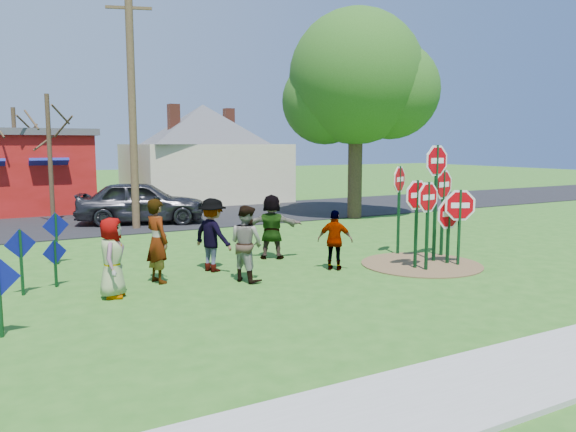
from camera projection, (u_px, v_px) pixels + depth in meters
name	position (u px, v px, depth m)	size (l,w,h in m)	color
ground	(254.00, 276.00, 13.74)	(120.00, 120.00, 0.00)	#2A611B
sidewalk	(486.00, 384.00, 7.49)	(22.00, 1.80, 0.08)	#9E9E99
road	(136.00, 220.00, 23.71)	(120.00, 7.50, 0.04)	black
dirt_patch	(421.00, 264.00, 15.04)	(3.20, 3.20, 0.03)	brown
cream_house	(203.00, 149.00, 31.62)	(9.40, 9.40, 6.50)	beige
stop_sign_a	(428.00, 206.00, 14.12)	(1.05, 0.21, 2.42)	#103C1C
stop_sign_b	(399.00, 187.00, 16.19)	(0.95, 0.49, 2.73)	#103C1C
stop_sign_c	(436.00, 176.00, 15.12)	(1.15, 0.15, 3.35)	#103C1C
stop_sign_d	(443.00, 191.00, 15.96)	(1.12, 0.30, 2.65)	#103C1C
stop_sign_e	(449.00, 218.00, 14.97)	(1.12, 0.08, 1.93)	#103C1C
stop_sign_f	(460.00, 210.00, 14.74)	(1.01, 0.52, 2.18)	#103C1C
stop_sign_g	(417.00, 204.00, 14.34)	(1.04, 0.08, 2.44)	#103C1C
blue_diamond_b	(21.00, 254.00, 11.90)	(0.64, 0.19, 1.44)	#103C1C
blue_diamond_c	(55.00, 258.00, 12.62)	(0.54, 0.26, 1.09)	#103C1C
blue_diamond_d	(56.00, 232.00, 14.99)	(0.69, 0.18, 1.41)	#103C1C
person_a	(112.00, 258.00, 11.75)	(0.83, 0.54, 1.70)	#485698
person_b	(157.00, 241.00, 13.00)	(0.72, 0.47, 1.97)	#1F6D64
person_c	(246.00, 243.00, 13.16)	(0.88, 0.68, 1.80)	brown
person_d	(213.00, 235.00, 14.19)	(1.20, 0.69, 1.86)	#34343A
person_e	(335.00, 240.00, 14.32)	(0.91, 0.38, 1.55)	#4B315A
person_f	(272.00, 227.00, 15.75)	(1.69, 0.54, 1.83)	#1F4A34
suv	(141.00, 202.00, 22.58)	(2.03, 5.04, 1.72)	#2F2E33
utility_pole	(132.00, 99.00, 20.71)	(2.17, 0.86, 9.24)	#4C3823
leafy_tree	(359.00, 84.00, 23.88)	(6.26, 5.71, 8.90)	#382819
bare_tree_east	(15.00, 147.00, 24.02)	(1.80, 1.80, 4.76)	#382819
bare_tree_extra	(49.00, 141.00, 22.19)	(1.80, 1.80, 5.17)	#382819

